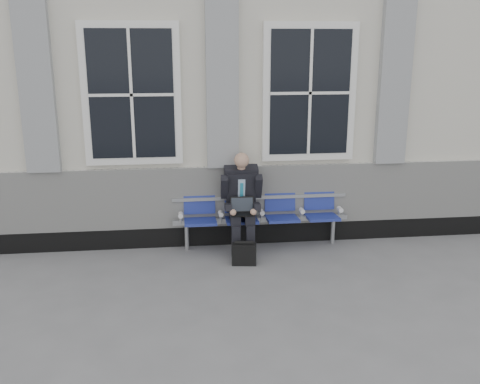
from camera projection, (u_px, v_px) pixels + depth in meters
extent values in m
plane|color=slate|center=(304.00, 282.00, 6.79)|extent=(70.00, 70.00, 0.00)
cube|color=beige|center=(262.00, 92.00, 9.59)|extent=(14.00, 4.00, 4.20)
cube|color=black|center=(282.00, 232.00, 8.16)|extent=(14.00, 0.10, 0.30)
cube|color=silver|center=(283.00, 194.00, 7.99)|extent=(14.00, 0.08, 0.90)
cube|color=gray|center=(36.00, 84.00, 7.15)|extent=(0.45, 0.14, 2.40)
cube|color=gray|center=(222.00, 83.00, 7.43)|extent=(0.45, 0.14, 2.40)
cube|color=gray|center=(394.00, 81.00, 7.72)|extent=(0.45, 0.14, 2.40)
cube|color=white|center=(132.00, 95.00, 7.35)|extent=(1.35, 0.10, 1.95)
cube|color=black|center=(131.00, 95.00, 7.30)|extent=(1.15, 0.02, 1.75)
cube|color=white|center=(309.00, 93.00, 7.63)|extent=(1.35, 0.10, 1.95)
cube|color=black|center=(310.00, 93.00, 7.59)|extent=(1.15, 0.02, 1.75)
cube|color=#9EA0A3|center=(261.00, 220.00, 7.89)|extent=(2.60, 0.07, 0.07)
cube|color=#9EA0A3|center=(260.00, 197.00, 7.92)|extent=(2.60, 0.05, 0.05)
cylinder|color=#9EA0A3|center=(187.00, 237.00, 7.82)|extent=(0.06, 0.06, 0.39)
cylinder|color=#9EA0A3|center=(333.00, 231.00, 8.07)|extent=(0.06, 0.06, 0.39)
cube|color=navy|center=(200.00, 222.00, 7.70)|extent=(0.46, 0.42, 0.07)
cube|color=navy|center=(199.00, 200.00, 7.83)|extent=(0.46, 0.10, 0.40)
cube|color=navy|center=(242.00, 220.00, 7.77)|extent=(0.46, 0.42, 0.07)
cube|color=navy|center=(240.00, 199.00, 7.90)|extent=(0.46, 0.10, 0.40)
cube|color=navy|center=(282.00, 219.00, 7.84)|extent=(0.46, 0.42, 0.07)
cube|color=navy|center=(280.00, 198.00, 7.97)|extent=(0.46, 0.10, 0.40)
cube|color=navy|center=(322.00, 217.00, 7.90)|extent=(0.46, 0.42, 0.07)
cube|color=navy|center=(319.00, 196.00, 8.04)|extent=(0.46, 0.10, 0.40)
cylinder|color=white|center=(181.00, 215.00, 7.67)|extent=(0.07, 0.12, 0.07)
cylinder|color=white|center=(221.00, 214.00, 7.74)|extent=(0.07, 0.12, 0.07)
cylinder|color=white|center=(262.00, 212.00, 7.80)|extent=(0.07, 0.12, 0.07)
cylinder|color=white|center=(302.00, 211.00, 7.87)|extent=(0.07, 0.12, 0.07)
cylinder|color=white|center=(340.00, 209.00, 7.94)|extent=(0.07, 0.12, 0.07)
cube|color=black|center=(236.00, 256.00, 7.50)|extent=(0.12, 0.27, 0.09)
cube|color=black|center=(251.00, 256.00, 7.51)|extent=(0.12, 0.27, 0.09)
cube|color=black|center=(236.00, 241.00, 7.50)|extent=(0.13, 0.14, 0.47)
cube|color=black|center=(250.00, 241.00, 7.52)|extent=(0.13, 0.14, 0.47)
cube|color=black|center=(235.00, 216.00, 7.64)|extent=(0.16, 0.46, 0.14)
cube|color=black|center=(249.00, 216.00, 7.65)|extent=(0.16, 0.46, 0.14)
cube|color=black|center=(241.00, 190.00, 7.75)|extent=(0.44, 0.36, 0.64)
cube|color=#ABC4E1|center=(242.00, 191.00, 7.63)|extent=(0.11, 0.10, 0.36)
cube|color=teal|center=(242.00, 193.00, 7.63)|extent=(0.05, 0.08, 0.30)
cube|color=black|center=(241.00, 170.00, 7.64)|extent=(0.49, 0.26, 0.15)
cylinder|color=tan|center=(241.00, 166.00, 7.57)|extent=(0.11, 0.11, 0.10)
sphere|color=tan|center=(242.00, 160.00, 7.49)|extent=(0.21, 0.21, 0.21)
cube|color=black|center=(224.00, 187.00, 7.62)|extent=(0.11, 0.29, 0.38)
cube|color=black|center=(258.00, 186.00, 7.65)|extent=(0.11, 0.29, 0.38)
cube|color=black|center=(228.00, 207.00, 7.51)|extent=(0.10, 0.32, 0.14)
cube|color=black|center=(257.00, 206.00, 7.54)|extent=(0.10, 0.32, 0.14)
sphere|color=tan|center=(233.00, 212.00, 7.39)|extent=(0.09, 0.09, 0.09)
sphere|color=tan|center=(253.00, 212.00, 7.41)|extent=(0.09, 0.09, 0.09)
cube|color=black|center=(243.00, 214.00, 7.49)|extent=(0.34, 0.25, 0.02)
cube|color=black|center=(242.00, 204.00, 7.57)|extent=(0.34, 0.10, 0.21)
cube|color=black|center=(242.00, 204.00, 7.57)|extent=(0.31, 0.08, 0.18)
cube|color=black|center=(244.00, 254.00, 7.30)|extent=(0.35, 0.18, 0.30)
cylinder|color=black|center=(244.00, 243.00, 7.25)|extent=(0.27, 0.09, 0.05)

